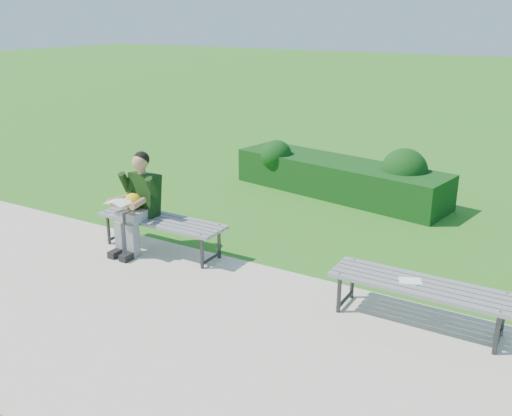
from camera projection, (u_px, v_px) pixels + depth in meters
name	position (u px, v px, depth m)	size (l,w,h in m)	color
ground	(265.00, 267.00, 7.17)	(80.00, 80.00, 0.00)	#2D6D13
walkway	(179.00, 329.00, 5.74)	(30.00, 3.50, 0.02)	beige
hedge	(344.00, 175.00, 9.87)	(3.97, 1.64, 0.95)	#16370D
bench_left	(161.00, 223.00, 7.49)	(1.80, 0.50, 0.46)	gray
bench_right	(420.00, 288.00, 5.71)	(1.80, 0.50, 0.46)	gray
seated_boy	(138.00, 200.00, 7.46)	(0.56, 0.76, 1.31)	slate
paper_sheet	(410.00, 281.00, 5.74)	(0.26, 0.23, 0.01)	white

